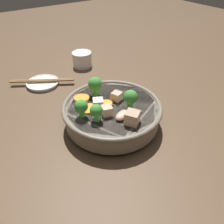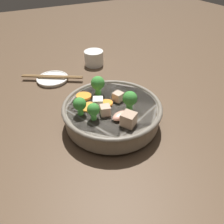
{
  "view_description": "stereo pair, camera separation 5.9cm",
  "coord_description": "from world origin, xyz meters",
  "px_view_note": "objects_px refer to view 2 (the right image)",
  "views": [
    {
      "loc": [
        -0.27,
        -0.38,
        0.4
      ],
      "look_at": [
        0.0,
        0.0,
        0.04
      ],
      "focal_mm": 35.0,
      "sensor_mm": 36.0,
      "label": 1
    },
    {
      "loc": [
        -0.22,
        -0.41,
        0.4
      ],
      "look_at": [
        0.0,
        0.0,
        0.04
      ],
      "focal_mm": 35.0,
      "sensor_mm": 36.0,
      "label": 2
    }
  ],
  "objects_px": {
    "stirfry_bowl": "(112,111)",
    "side_saucer": "(53,79)",
    "chopsticks_pair": "(52,77)",
    "tea_cup": "(94,58)"
  },
  "relations": [
    {
      "from": "side_saucer",
      "to": "stirfry_bowl",
      "type": "bearing_deg",
      "value": -76.08
    },
    {
      "from": "side_saucer",
      "to": "chopsticks_pair",
      "type": "height_order",
      "value": "chopsticks_pair"
    },
    {
      "from": "stirfry_bowl",
      "to": "side_saucer",
      "type": "relative_size",
      "value": 2.32
    },
    {
      "from": "tea_cup",
      "to": "chopsticks_pair",
      "type": "relative_size",
      "value": 0.39
    },
    {
      "from": "side_saucer",
      "to": "chopsticks_pair",
      "type": "relative_size",
      "value": 0.58
    },
    {
      "from": "chopsticks_pair",
      "to": "tea_cup",
      "type": "bearing_deg",
      "value": 14.75
    },
    {
      "from": "chopsticks_pair",
      "to": "side_saucer",
      "type": "bearing_deg",
      "value": 0.0
    },
    {
      "from": "tea_cup",
      "to": "chopsticks_pair",
      "type": "distance_m",
      "value": 0.2
    },
    {
      "from": "side_saucer",
      "to": "tea_cup",
      "type": "height_order",
      "value": "tea_cup"
    },
    {
      "from": "side_saucer",
      "to": "tea_cup",
      "type": "distance_m",
      "value": 0.2
    }
  ]
}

